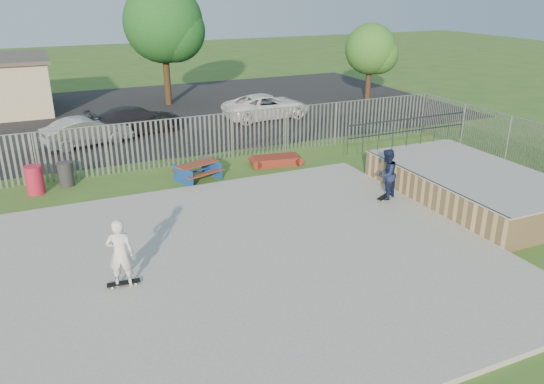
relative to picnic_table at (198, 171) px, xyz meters
name	(u,v)px	position (x,y,z in m)	size (l,w,h in m)	color
ground	(222,268)	(-1.42, -6.91, -0.35)	(120.00, 120.00, 0.00)	#386221
concrete_slab	(222,266)	(-1.42, -6.91, -0.27)	(15.00, 12.00, 0.15)	gray
quarter_pipe	(470,185)	(8.08, -5.87, 0.21)	(5.50, 7.05, 2.19)	tan
fence	(205,175)	(-0.42, -2.33, 0.65)	(26.04, 16.02, 2.00)	gray
picnic_table	(198,171)	(0.00, 0.00, 0.00)	(1.97, 1.79, 0.69)	maroon
funbox	(276,161)	(3.54, 0.45, -0.17)	(1.91, 1.17, 0.36)	maroon
trash_bin_red	(35,180)	(-5.76, 1.06, 0.17)	(0.62, 0.62, 1.03)	#AE1A33
trash_bin_grey	(66,174)	(-4.68, 1.42, 0.11)	(0.55, 0.55, 0.91)	#2A2A2C
parking_lot	(112,117)	(-1.42, 12.09, -0.34)	(40.00, 18.00, 0.02)	black
car_silver	(87,131)	(-3.33, 6.66, 0.33)	(1.40, 4.02, 1.32)	#B7B7BC
car_dark	(136,120)	(-0.79, 7.90, 0.35)	(1.92, 4.71, 1.37)	#222227
car_white	(267,106)	(6.49, 8.10, 0.36)	(2.28, 4.94, 1.37)	white
tree_mid	(163,23)	(2.37, 14.10, 4.57)	(4.74, 4.74, 7.31)	#402C19
tree_right	(370,49)	(14.38, 9.85, 2.93)	(3.16, 3.16, 4.88)	#462C1C
skateboard_a	(384,197)	(5.25, -4.85, -0.16)	(0.80, 0.55, 0.08)	black
skateboard_b	(124,284)	(-4.00, -6.94, -0.16)	(0.81, 0.27, 0.08)	black
skater_navy	(386,174)	(5.25, -4.85, 0.68)	(0.86, 0.67, 1.77)	#141D3E
skater_white	(120,253)	(-4.00, -6.94, 0.68)	(0.64, 0.42, 1.77)	silver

